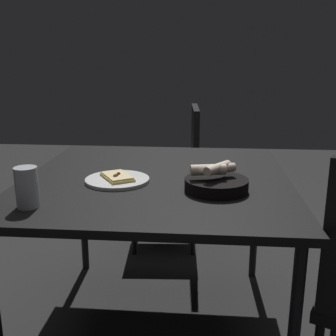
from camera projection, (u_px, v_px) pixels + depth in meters
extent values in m
plane|color=#292929|center=(158.00, 327.00, 1.96)|extent=(8.00, 8.00, 0.00)
cube|color=black|center=(157.00, 180.00, 1.77)|extent=(1.17, 1.11, 0.03)
cylinder|color=black|center=(83.00, 213.00, 2.41)|extent=(0.04, 0.04, 0.71)
cylinder|color=black|center=(255.00, 218.00, 2.33)|extent=(0.04, 0.04, 0.71)
cylinder|color=silver|center=(117.00, 180.00, 1.69)|extent=(0.26, 0.26, 0.01)
cube|color=#D0B55C|center=(117.00, 177.00, 1.69)|extent=(0.19, 0.17, 0.01)
cube|color=beige|center=(117.00, 175.00, 1.68)|extent=(0.17, 0.15, 0.01)
sphere|color=brown|center=(115.00, 176.00, 1.66)|extent=(0.02, 0.02, 0.02)
sphere|color=brown|center=(119.00, 174.00, 1.69)|extent=(0.02, 0.02, 0.02)
sphere|color=brown|center=(116.00, 175.00, 1.67)|extent=(0.02, 0.02, 0.02)
cylinder|color=black|center=(216.00, 185.00, 1.57)|extent=(0.24, 0.24, 0.05)
cylinder|color=#F4DCC1|center=(218.00, 168.00, 1.55)|extent=(0.13, 0.11, 0.04)
cylinder|color=#F4DCC1|center=(208.00, 170.00, 1.55)|extent=(0.07, 0.14, 0.04)
cylinder|color=#F4DCC1|center=(218.00, 169.00, 1.56)|extent=(0.10, 0.14, 0.03)
cylinder|color=red|center=(212.00, 190.00, 1.52)|extent=(0.06, 0.06, 0.03)
cylinder|color=silver|center=(27.00, 187.00, 1.39)|extent=(0.08, 0.08, 0.14)
cylinder|color=#C68A17|center=(28.00, 196.00, 1.40)|extent=(0.07, 0.07, 0.07)
cylinder|color=black|center=(336.00, 317.00, 1.69)|extent=(0.03, 0.03, 0.42)
cube|color=black|center=(164.00, 184.00, 2.75)|extent=(0.47, 0.47, 0.04)
cube|color=black|center=(195.00, 145.00, 2.68)|extent=(0.42, 0.06, 0.49)
cylinder|color=black|center=(139.00, 205.00, 3.00)|extent=(0.03, 0.03, 0.39)
cylinder|color=black|center=(134.00, 226.00, 2.63)|extent=(0.03, 0.03, 0.39)
cylinder|color=black|center=(191.00, 205.00, 2.99)|extent=(0.03, 0.03, 0.39)
cylinder|color=black|center=(193.00, 226.00, 2.62)|extent=(0.03, 0.03, 0.39)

